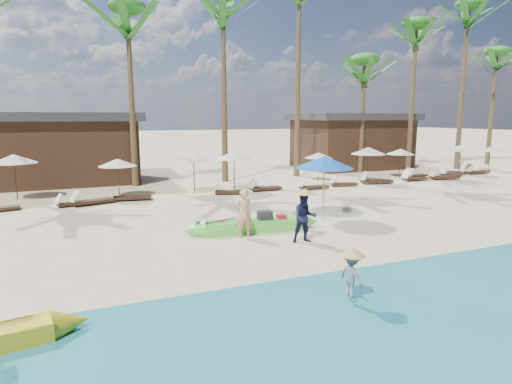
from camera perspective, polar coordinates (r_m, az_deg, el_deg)
name	(u,v)px	position (r m, az deg, el deg)	size (l,w,h in m)	color
ground	(298,245)	(13.84, 5.68, -7.04)	(240.00, 240.00, 0.00)	beige
wet_sand_strip	(409,309)	(10.00, 19.67, -14.46)	(240.00, 4.50, 0.01)	tan
green_canoe	(253,225)	(15.28, -0.40, -4.42)	(5.62, 1.09, 0.72)	#57DC43
tourist	(243,213)	(14.45, -1.68, -2.86)	(0.61, 0.40, 1.66)	#DDAA77
vendor_green	(305,218)	(13.94, 6.53, -3.40)	(0.81, 0.63, 1.66)	#131735
vendor_yellow	(352,275)	(9.62, 12.64, -10.74)	(0.64, 0.37, 0.99)	gray
blue_umbrella	(324,162)	(16.95, 9.07, 3.95)	(2.36, 2.36, 2.54)	#99999E
resort_parasol_3	(14,159)	(23.96, -29.60, 3.87)	(2.19, 2.19, 2.25)	#3B2518
resort_parasol_4	(117,163)	(22.56, -17.99, 3.75)	(1.92, 1.92, 1.98)	#3B2518
lounger_4_left	(72,202)	(21.36, -23.32, -1.25)	(1.70, 0.96, 0.55)	#3B2518
lounger_4_right	(90,200)	(21.29, -21.26, -1.05)	(2.02, 1.12, 0.66)	#3B2518
resort_parasol_5	(194,157)	(22.74, -8.32, 4.67)	(2.13, 2.13, 2.20)	#3B2518
lounger_5_left	(129,196)	(21.79, -16.54, -0.55)	(1.97, 0.87, 0.65)	#3B2518
resort_parasol_6	(234,155)	(23.33, -2.95, 4.90)	(2.13, 2.13, 2.20)	#3B2518
lounger_6_left	(228,191)	(22.65, -3.80, 0.16)	(1.74, 0.97, 0.57)	#3B2518
lounger_6_right	(264,187)	(23.64, 1.02, 0.65)	(1.84, 0.58, 0.62)	#3B2518
resort_parasol_7	(318,155)	(27.32, 8.33, 4.85)	(1.78, 1.78, 1.83)	#3B2518
lounger_7_left	(312,186)	(24.33, 7.48, 0.80)	(1.76, 0.64, 0.59)	#3B2518
lounger_7_right	(342,183)	(25.76, 11.41, 1.17)	(1.71, 0.87, 0.56)	#3B2518
resort_parasol_8	(368,151)	(27.13, 14.76, 5.34)	(2.16, 2.16, 2.22)	#3B2518
lounger_8_left	(375,180)	(27.11, 15.52, 1.52)	(2.08, 1.06, 0.68)	#3B2518
resort_parasol_9	(401,152)	(30.33, 18.74, 5.12)	(1.88, 1.88, 1.94)	#3B2518
lounger_9_left	(413,178)	(29.16, 20.26, 1.80)	(1.80, 0.57, 0.61)	#3B2518
lounger_9_right	(415,175)	(30.32, 20.44, 2.10)	(1.99, 1.00, 0.65)	#3B2518
resort_parasol_10	(461,148)	(33.63, 25.68, 5.32)	(2.03, 2.03, 2.09)	#3B2518
lounger_10_left	(443,176)	(30.46, 23.65, 1.93)	(2.04, 1.03, 0.66)	#3B2518
lounger_10_right	(451,173)	(32.38, 24.59, 2.29)	(1.94, 0.63, 0.66)	#3B2518
resort_parasol_11	(490,149)	(36.74, 28.77, 5.04)	(1.79, 1.79, 1.84)	#3B2518
lounger_11_left	(476,171)	(34.49, 27.26, 2.50)	(1.94, 0.66, 0.65)	#3B2518
palm_3	(128,35)	(26.50, -16.66, 19.44)	(2.08, 2.08, 10.52)	brown
palm_4	(223,25)	(27.56, -4.40, 21.27)	(2.08, 2.08, 11.70)	brown
palm_5	(299,11)	(30.21, 5.76, 22.89)	(2.08, 2.08, 13.60)	brown
palm_6	(364,74)	(32.55, 14.23, 14.99)	(2.08, 2.08, 8.51)	brown
palm_7	(415,47)	(34.47, 20.49, 17.63)	(2.08, 2.08, 11.08)	brown
palm_8	(467,34)	(37.54, 26.32, 18.40)	(2.08, 2.08, 12.70)	brown
palm_9	(496,68)	(42.09, 29.34, 14.21)	(2.08, 2.08, 9.82)	brown
pavilion_west	(50,147)	(29.28, -25.79, 5.37)	(10.80, 6.60, 4.30)	#3B2518
pavilion_east	(351,140)	(35.56, 12.55, 6.77)	(8.80, 6.60, 4.30)	#3B2518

